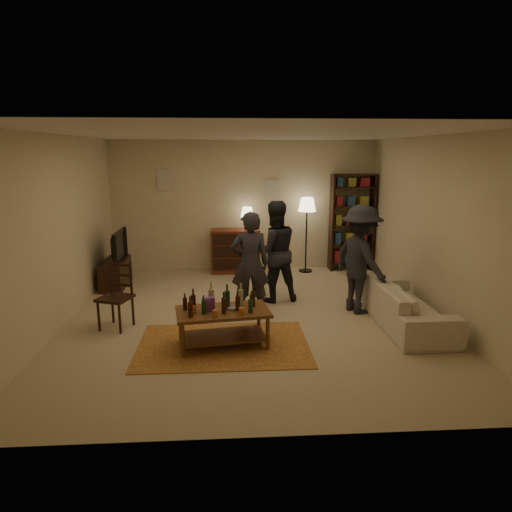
{
  "coord_description": "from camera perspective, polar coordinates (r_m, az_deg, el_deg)",
  "views": [
    {
      "loc": [
        -0.37,
        -6.55,
        2.45
      ],
      "look_at": [
        0.06,
        0.1,
        0.93
      ],
      "focal_mm": 32.0,
      "sensor_mm": 36.0,
      "label": 1
    }
  ],
  "objects": [
    {
      "name": "person_left",
      "position": [
        6.9,
        -0.75,
        -0.99
      ],
      "size": [
        0.6,
        0.41,
        1.6
      ],
      "primitive_type": "imported",
      "rotation": [
        0.0,
        0.0,
        3.18
      ],
      "color": "#2A2A33",
      "rests_on": "ground"
    },
    {
      "name": "tv_stand",
      "position": [
        8.85,
        -17.18,
        -1.24
      ],
      "size": [
        0.4,
        1.0,
        1.06
      ],
      "color": "black",
      "rests_on": "ground"
    },
    {
      "name": "floor",
      "position": [
        7.0,
        -0.47,
        -7.64
      ],
      "size": [
        6.0,
        6.0,
        0.0
      ],
      "primitive_type": "plane",
      "color": "#C6B793",
      "rests_on": "ground"
    },
    {
      "name": "sofa",
      "position": [
        7.0,
        18.1,
        -5.67
      ],
      "size": [
        0.81,
        2.08,
        0.61
      ],
      "primitive_type": "imported",
      "rotation": [
        0.0,
        0.0,
        1.57
      ],
      "color": "beige",
      "rests_on": "ground"
    },
    {
      "name": "floor_lamp",
      "position": [
        9.41,
        6.38,
        5.8
      ],
      "size": [
        0.36,
        0.36,
        1.55
      ],
      "color": "black",
      "rests_on": "ground"
    },
    {
      "name": "bookshelf",
      "position": [
        9.79,
        11.85,
        4.25
      ],
      "size": [
        0.9,
        0.34,
        2.02
      ],
      "color": "black",
      "rests_on": "ground"
    },
    {
      "name": "room_shell",
      "position": [
        9.55,
        -5.45,
        8.97
      ],
      "size": [
        6.0,
        6.0,
        6.0
      ],
      "color": "beige",
      "rests_on": "ground"
    },
    {
      "name": "rug",
      "position": [
        6.05,
        -4.11,
        -11.02
      ],
      "size": [
        2.2,
        1.5,
        0.01
      ],
      "primitive_type": "cube",
      "color": "maroon",
      "rests_on": "ground"
    },
    {
      "name": "coffee_table",
      "position": [
        5.9,
        -4.3,
        -7.33
      ],
      "size": [
        1.26,
        0.81,
        0.82
      ],
      "rotation": [
        0.0,
        0.0,
        0.15
      ],
      "color": "brown",
      "rests_on": "ground"
    },
    {
      "name": "person_by_sofa",
      "position": [
        7.19,
        12.92,
        -0.43
      ],
      "size": [
        0.99,
        1.24,
        1.68
      ],
      "primitive_type": "imported",
      "rotation": [
        0.0,
        0.0,
        1.96
      ],
      "color": "#24252B",
      "rests_on": "ground"
    },
    {
      "name": "person_right",
      "position": [
        7.56,
        2.27,
        0.57
      ],
      "size": [
        0.94,
        0.8,
        1.69
      ],
      "primitive_type": "imported",
      "rotation": [
        0.0,
        0.0,
        3.35
      ],
      "color": "#23232A",
      "rests_on": "ground"
    },
    {
      "name": "dresser",
      "position": [
        9.47,
        -2.57,
        0.8
      ],
      "size": [
        1.0,
        0.5,
        1.36
      ],
      "color": "maroon",
      "rests_on": "ground"
    },
    {
      "name": "dining_chair",
      "position": [
        6.77,
        -16.97,
        -4.44
      ],
      "size": [
        0.53,
        0.53,
        0.96
      ],
      "rotation": [
        0.0,
        0.0,
        -0.36
      ],
      "color": "black",
      "rests_on": "ground"
    }
  ]
}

